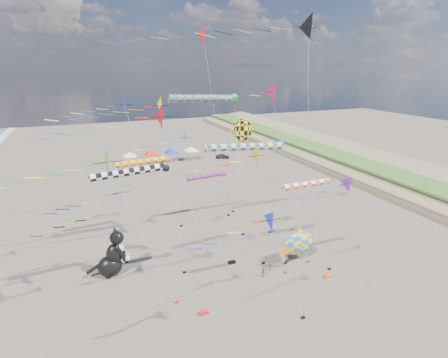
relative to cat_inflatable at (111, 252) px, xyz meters
name	(u,v)px	position (x,y,z in m)	size (l,w,h in m)	color
ground	(294,326)	(14.25, -14.94, -2.76)	(260.00, 260.00, 0.00)	#50463A
delta_kite_0	(179,142)	(10.63, 9.27, 9.76)	(10.46, 1.87, 13.82)	#12A4BA
delta_kite_1	(201,36)	(14.39, 9.78, 23.34)	(15.31, 2.77, 27.78)	red
delta_kite_2	(83,218)	(-2.46, 1.74, 3.84)	(9.17, 1.60, 7.83)	orange
delta_kite_3	(126,107)	(3.01, 0.43, 15.71)	(9.57, 1.97, 19.81)	#1010BE
delta_kite_4	(116,163)	(0.80, -7.72, 12.15)	(12.17, 2.51, 16.43)	green
delta_kite_5	(354,188)	(21.87, -12.29, 8.68)	(8.84, 1.83, 12.71)	#701B9C
delta_kite_6	(265,223)	(11.14, -14.42, 7.79)	(10.16, 1.94, 11.86)	#1229B4
delta_kite_7	(253,157)	(13.56, -7.32, 11.32)	(10.91, 2.15, 15.46)	#EEAC0A
delta_kite_8	(271,94)	(20.41, 1.62, 16.37)	(12.30, 2.51, 20.65)	#E10D40
delta_kite_9	(301,28)	(21.52, -2.29, 23.51)	(14.50, 3.13, 28.07)	black
delta_kite_10	(152,118)	(4.24, -6.25, 15.41)	(14.28, 2.42, 19.69)	red
delta_kite_11	(154,108)	(6.37, 3.11, 15.22)	(13.76, 2.50, 19.51)	#F8FC08
delta_kite_12	(104,202)	(-0.45, -6.86, 8.58)	(10.36, 1.63, 12.58)	blue
windsock_0	(207,99)	(12.58, 3.04, 16.00)	(9.80, 0.96, 19.29)	green
windsock_1	(309,185)	(19.35, -8.67, 8.15)	(7.03, 0.65, 11.33)	red
windsock_2	(208,176)	(15.44, 10.89, 3.80)	(7.68, 0.68, 6.94)	red
windsock_3	(145,162)	(5.89, 8.88, 7.54)	(8.61, 0.79, 10.74)	#E05912
windsock_4	(133,172)	(2.70, -2.98, 9.82)	(9.03, 0.79, 13.03)	black
windsock_5	(248,147)	(13.86, -5.64, 11.92)	(10.12, 0.80, 15.13)	blue
angelfish_kite	(242,132)	(14.53, -2.67, 12.91)	(3.74, 3.02, 17.11)	yellow
cat_inflatable	(111,252)	(0.00, 0.00, 0.00)	(4.08, 2.04, 5.51)	black
fish_inflatable	(297,243)	(20.79, -5.46, -0.46)	(5.85, 3.03, 4.51)	blue
person_adult	(283,260)	(18.48, -6.08, -1.83)	(0.68, 0.44, 1.86)	gray
child_green	(270,267)	(16.71, -6.29, -2.25)	(0.49, 0.38, 1.01)	#177C3A
child_blue	(263,272)	(15.38, -6.99, -2.18)	(0.68, 0.28, 1.15)	#294F96
kite_bag_0	(328,276)	(22.05, -9.89, -2.61)	(0.90, 0.44, 0.30)	#E74D13
kite_bag_1	(232,262)	(13.26, -3.15, -2.61)	(0.90, 0.44, 0.30)	black
kite_bag_2	(273,231)	(21.96, 2.27, -2.61)	(0.90, 0.44, 0.30)	blue
kite_bag_3	(203,313)	(7.20, -10.32, -2.61)	(0.90, 0.44, 0.30)	red
tent_row	(161,150)	(15.75, 45.06, 0.39)	(19.20, 4.20, 3.80)	silver
parked_car	(222,156)	(30.84, 43.06, -2.16)	(1.40, 3.48, 1.19)	#26262D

